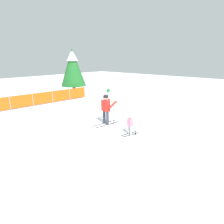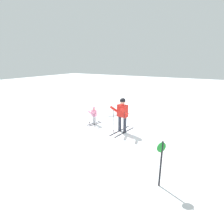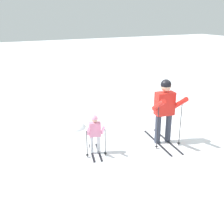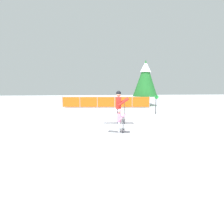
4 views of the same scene
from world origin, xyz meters
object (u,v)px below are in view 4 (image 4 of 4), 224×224
object	(u,v)px
skier_child	(120,119)
conifer_far	(145,78)
trail_marker	(156,102)
skier_adult	(119,104)
safety_fence	(106,102)

from	to	relation	value
skier_child	conifer_far	bearing A→B (deg)	83.28
skier_child	trail_marker	world-z (taller)	trail_marker
skier_adult	conifer_far	bearing A→B (deg)	74.24
conifer_far	trail_marker	bearing A→B (deg)	-98.79
conifer_far	trail_marker	xyz separation A→B (m)	(-0.84, -5.45, -1.92)
safety_fence	trail_marker	world-z (taller)	trail_marker
conifer_far	trail_marker	size ratio (longest dim) A/B	3.28
conifer_far	trail_marker	distance (m)	5.84
skier_adult	skier_child	world-z (taller)	skier_adult
conifer_far	skier_child	bearing A→B (deg)	-112.22
skier_adult	safety_fence	xyz separation A→B (m)	(-0.19, 6.75, -0.48)
safety_fence	skier_child	bearing A→B (deg)	-90.39
trail_marker	skier_child	bearing A→B (deg)	-125.79
safety_fence	trail_marker	xyz separation A→B (m)	(3.14, -4.14, 0.31)
skier_adult	trail_marker	xyz separation A→B (m)	(2.95, 2.60, -0.17)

